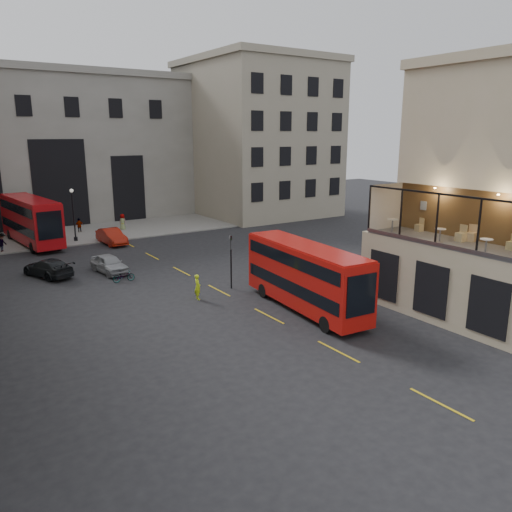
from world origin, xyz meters
TOP-DOWN VIEW (x-y plane):
  - ground at (0.00, 0.00)m, footprint 140.00×140.00m
  - host_building_main at (9.95, 0.00)m, footprint 7.26×11.40m
  - host_frontage at (6.50, 0.00)m, footprint 3.00×11.00m
  - cafe_floor at (6.50, 0.00)m, footprint 3.00×10.00m
  - gateway at (-5.00, 47.99)m, footprint 35.00×10.60m
  - building_right at (20.00, 39.97)m, footprint 16.60×18.60m
  - pavement_far at (-6.00, 38.00)m, footprint 40.00×12.00m
  - traffic_light_near at (-1.00, 12.00)m, footprint 0.16×0.20m
  - street_lamp_b at (-6.00, 34.00)m, footprint 0.36×0.36m
  - bus_near at (0.50, 5.72)m, footprint 3.21×10.43m
  - bus_far at (-9.79, 35.14)m, footprint 3.75×11.68m
  - car_a at (-6.82, 20.79)m, footprint 2.20×4.39m
  - car_b at (-3.32, 30.94)m, footprint 1.88×4.75m
  - car_c at (-11.04, 22.33)m, footprint 3.42×5.10m
  - bicycle at (-6.74, 17.81)m, footprint 1.64×0.63m
  - cyclist at (-4.08, 11.17)m, footprint 0.49×0.67m
  - pedestrian_b at (-12.79, 32.89)m, footprint 1.26×1.33m
  - pedestrian_c at (-4.43, 38.40)m, footprint 1.02×0.60m
  - pedestrian_d at (0.07, 37.39)m, footprint 1.01×1.08m
  - cafe_table_near at (5.39, -2.76)m, footprint 0.64×0.64m
  - cafe_table_mid at (5.94, 0.40)m, footprint 0.62×0.62m
  - cafe_table_far at (5.89, 3.85)m, footprint 0.67×0.67m
  - cafe_chair_a at (7.38, -3.02)m, footprint 0.45×0.45m
  - cafe_chair_b at (7.57, -0.51)m, footprint 0.58×0.58m
  - cafe_chair_c at (7.06, -0.19)m, footprint 0.48×0.48m
  - cafe_chair_d at (7.60, 3.13)m, footprint 0.47×0.47m

SIDE VIEW (x-z plane):
  - ground at x=0.00m, z-range 0.00..0.00m
  - pavement_far at x=-6.00m, z-range 0.00..0.12m
  - bicycle at x=-6.74m, z-range 0.00..0.85m
  - car_c at x=-11.04m, z-range 0.00..1.37m
  - car_a at x=-6.82m, z-range 0.00..1.43m
  - car_b at x=-3.32m, z-range 0.00..1.54m
  - pedestrian_c at x=-4.43m, z-range 0.00..1.64m
  - cyclist at x=-4.08m, z-range 0.00..1.69m
  - pedestrian_b at x=-12.79m, z-range 0.00..1.81m
  - pedestrian_d at x=0.07m, z-range 0.00..1.86m
  - host_frontage at x=6.50m, z-range 0.00..4.50m
  - bus_near at x=0.50m, z-range 0.25..4.35m
  - street_lamp_b at x=-6.00m, z-range -0.27..5.06m
  - traffic_light_near at x=-1.00m, z-range 0.52..4.32m
  - bus_far at x=-9.79m, z-range 0.28..4.86m
  - cafe_floor at x=6.50m, z-range 4.50..4.60m
  - cafe_chair_d at x=7.60m, z-range 4.44..5.27m
  - cafe_chair_a at x=7.38m, z-range 4.43..5.29m
  - cafe_chair_c at x=7.06m, z-range 4.41..5.37m
  - cafe_chair_b at x=7.57m, z-range 4.41..5.38m
  - cafe_table_mid at x=5.94m, z-range 4.73..5.50m
  - cafe_table_near at x=5.39m, z-range 4.73..5.53m
  - cafe_table_far at x=5.89m, z-range 4.74..5.57m
  - host_building_main at x=9.95m, z-range 0.24..15.34m
  - gateway at x=-5.00m, z-range 0.39..18.39m
  - building_right at x=20.00m, z-range 0.39..20.39m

